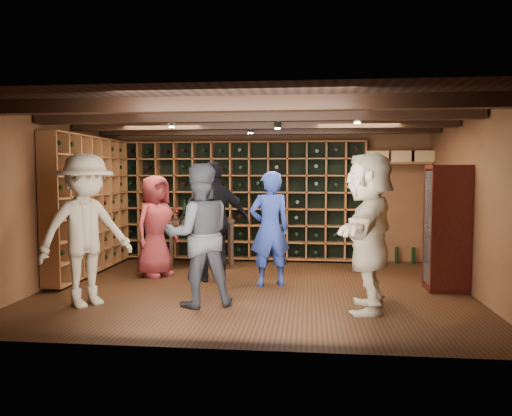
# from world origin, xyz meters

# --- Properties ---
(ground) EXTENTS (6.00, 6.00, 0.00)m
(ground) POSITION_xyz_m (0.00, 0.00, 0.00)
(ground) COLOR #331A0E
(ground) RESTS_ON ground
(room_shell) EXTENTS (6.00, 6.00, 6.00)m
(room_shell) POSITION_xyz_m (0.00, 0.05, 2.42)
(room_shell) COLOR brown
(room_shell) RESTS_ON ground
(wine_rack_back) EXTENTS (4.65, 0.30, 2.20)m
(wine_rack_back) POSITION_xyz_m (-0.52, 2.33, 1.15)
(wine_rack_back) COLOR brown
(wine_rack_back) RESTS_ON ground
(wine_rack_left) EXTENTS (0.30, 2.65, 2.20)m
(wine_rack_left) POSITION_xyz_m (-2.83, 0.82, 1.15)
(wine_rack_left) COLOR brown
(wine_rack_left) RESTS_ON ground
(crate_shelf) EXTENTS (1.20, 0.32, 2.07)m
(crate_shelf) POSITION_xyz_m (2.41, 2.32, 1.57)
(crate_shelf) COLOR brown
(crate_shelf) RESTS_ON ground
(display_cabinet) EXTENTS (0.55, 0.50, 1.75)m
(display_cabinet) POSITION_xyz_m (2.71, 0.20, 0.86)
(display_cabinet) COLOR #380F0B
(display_cabinet) RESTS_ON ground
(man_blue_shirt) EXTENTS (0.72, 0.61, 1.70)m
(man_blue_shirt) POSITION_xyz_m (0.20, 0.23, 0.85)
(man_blue_shirt) COLOR navy
(man_blue_shirt) RESTS_ON ground
(man_grey_suit) EXTENTS (1.06, 0.95, 1.79)m
(man_grey_suit) POSITION_xyz_m (-0.60, -0.97, 0.89)
(man_grey_suit) COLOR black
(man_grey_suit) RESTS_ON ground
(guest_red_floral) EXTENTS (0.83, 0.95, 1.63)m
(guest_red_floral) POSITION_xyz_m (-1.69, 0.73, 0.82)
(guest_red_floral) COLOR maroon
(guest_red_floral) RESTS_ON ground
(guest_woman_black) EXTENTS (1.17, 0.75, 1.85)m
(guest_woman_black) POSITION_xyz_m (-0.67, 0.48, 0.93)
(guest_woman_black) COLOR black
(guest_woman_black) RESTS_ON ground
(guest_khaki) EXTENTS (1.32, 1.41, 1.91)m
(guest_khaki) POSITION_xyz_m (-2.00, -1.12, 0.95)
(guest_khaki) COLOR #83735A
(guest_khaki) RESTS_ON ground
(guest_beige) EXTENTS (0.87, 1.86, 1.93)m
(guest_beige) POSITION_xyz_m (1.49, -0.97, 0.96)
(guest_beige) COLOR #BEAD8C
(guest_beige) RESTS_ON ground
(tasting_table) EXTENTS (1.24, 0.83, 1.14)m
(tasting_table) POSITION_xyz_m (-1.13, 1.55, 0.76)
(tasting_table) COLOR black
(tasting_table) RESTS_ON ground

